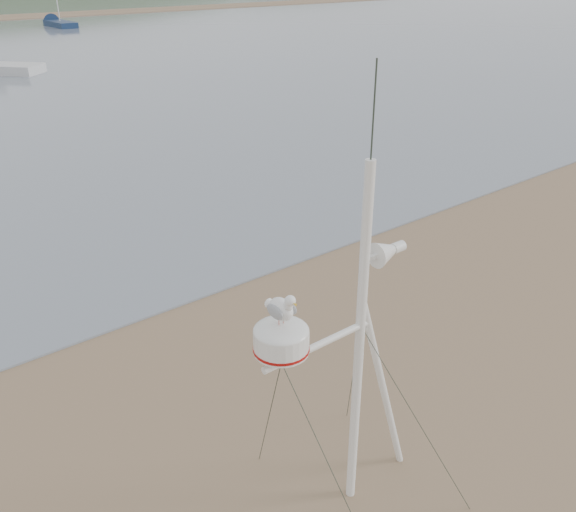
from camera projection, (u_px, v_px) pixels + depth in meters
ground at (233, 472)px, 7.67m from camera, size 560.00×560.00×0.00m
mast_rig at (354, 419)px, 6.76m from camera, size 2.25×2.40×5.08m
sailboat_blue_far at (54, 22)px, 58.72m from camera, size 1.59×6.52×6.50m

